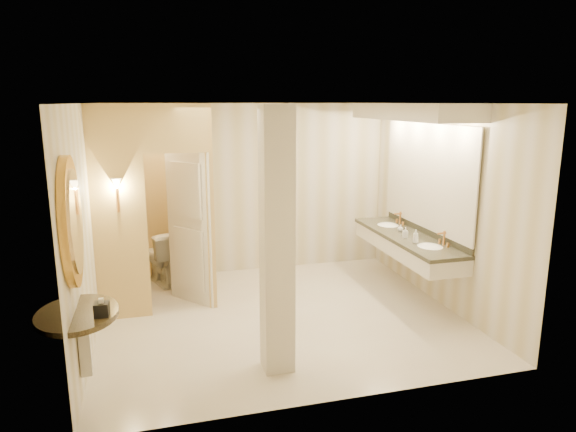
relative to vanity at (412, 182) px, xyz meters
name	(u,v)px	position (x,y,z in m)	size (l,w,h in m)	color
floor	(280,316)	(-1.98, -0.34, -1.63)	(4.50, 4.50, 0.00)	beige
ceiling	(280,103)	(-1.98, -0.34, 1.07)	(4.50, 4.50, 0.00)	silver
wall_back	(249,189)	(-1.98, 1.66, -0.28)	(4.50, 0.02, 2.70)	beige
wall_front	(336,262)	(-1.98, -2.34, -0.28)	(4.50, 0.02, 2.70)	beige
wall_left	(87,226)	(-4.23, -0.34, -0.28)	(0.02, 4.00, 2.70)	beige
wall_right	(441,205)	(0.27, -0.34, -0.28)	(0.02, 4.00, 2.70)	beige
toilet_closet	(182,202)	(-3.11, 0.63, -0.24)	(1.50, 1.55, 2.70)	#F2D07F
wall_sconce	(117,185)	(-3.90, 0.09, 0.10)	(0.14, 0.14, 0.42)	#BD7E3C
vanity	(412,182)	(0.00, 0.00, 0.00)	(0.75, 2.49, 2.09)	beige
console_shelf	(74,263)	(-4.19, -1.71, -0.29)	(0.89, 0.89, 1.90)	black
pillar	(277,243)	(-2.33, -1.60, -0.28)	(0.30, 0.30, 2.70)	beige
tissue_box	(102,309)	(-3.98, -1.86, -0.69)	(0.12, 0.12, 0.12)	black
toilet	(163,256)	(-3.39, 1.36, -1.21)	(0.47, 0.82, 0.84)	white
soap_bottle_a	(405,233)	(-0.13, -0.13, -0.68)	(0.07, 0.07, 0.15)	beige
soap_bottle_b	(400,228)	(-0.04, 0.20, -0.70)	(0.08, 0.08, 0.10)	silver
soap_bottle_c	(416,236)	(-0.13, -0.42, -0.66)	(0.07, 0.07, 0.18)	#C6B28C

